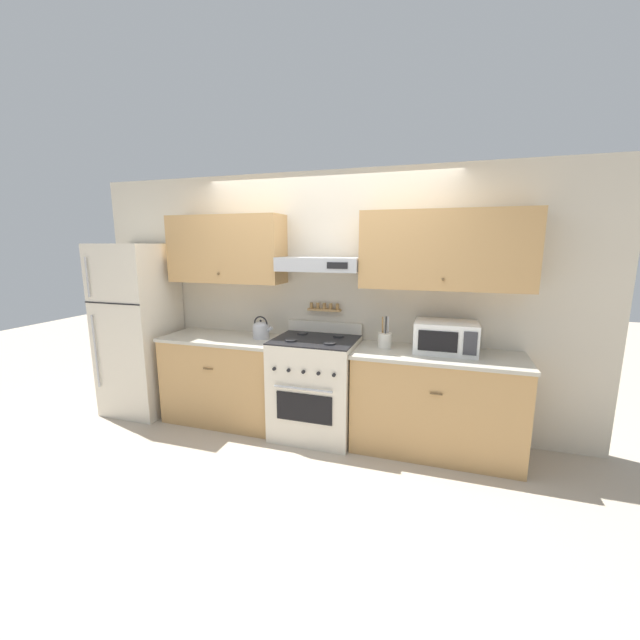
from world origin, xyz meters
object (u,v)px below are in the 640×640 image
at_px(refrigerator, 139,329).
at_px(tea_kettle, 261,329).
at_px(microwave, 446,337).
at_px(utensil_crock, 385,340).
at_px(stove_range, 315,387).

distance_m(refrigerator, tea_kettle, 1.44).
height_order(microwave, utensil_crock, utensil_crock).
height_order(stove_range, tea_kettle, tea_kettle).
bearing_deg(stove_range, refrigerator, -179.57).
height_order(tea_kettle, utensil_crock, utensil_crock).
relative_size(refrigerator, tea_kettle, 8.13).
distance_m(refrigerator, utensil_crock, 2.70).
height_order(stove_range, microwave, microwave).
distance_m(stove_range, tea_kettle, 0.80).
bearing_deg(stove_range, microwave, 5.26).
distance_m(tea_kettle, utensil_crock, 1.26).
xyz_separation_m(stove_range, refrigerator, (-2.05, -0.02, 0.44)).
height_order(refrigerator, microwave, refrigerator).
bearing_deg(tea_kettle, utensil_crock, 0.00).
relative_size(stove_range, tea_kettle, 4.71).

